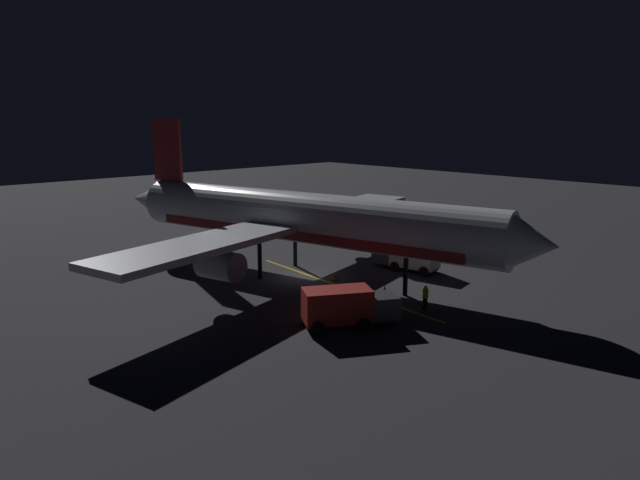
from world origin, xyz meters
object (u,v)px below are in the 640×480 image
catering_truck (409,257)px  baggage_truck (346,307)px  traffic_cone_under_wing (423,302)px  ground_crew_worker (425,297)px  traffic_cone_near_left (334,277)px  traffic_cone_near_right (384,289)px  airliner (297,219)px

catering_truck → baggage_truck: bearing=22.5°
catering_truck → traffic_cone_under_wing: (6.72, 6.60, -1.01)m
baggage_truck → traffic_cone_under_wing: bearing=172.1°
baggage_truck → ground_crew_worker: 6.56m
traffic_cone_under_wing → traffic_cone_near_left: bearing=-89.2°
traffic_cone_near_right → catering_truck: bearing=-157.5°
baggage_truck → traffic_cone_near_right: size_ratio=11.42×
traffic_cone_near_left → traffic_cone_near_right: bearing=97.2°
traffic_cone_near_left → traffic_cone_near_right: 4.95m
baggage_truck → catering_truck: (-13.64, -5.64, -0.04)m
ground_crew_worker → traffic_cone_near_left: bearing=-92.6°
catering_truck → ground_crew_worker: 10.22m
baggage_truck → traffic_cone_near_left: baggage_truck is taller
ground_crew_worker → airliner: bearing=-86.0°
traffic_cone_near_left → traffic_cone_under_wing: (-0.12, 8.93, 0.00)m
traffic_cone_near_left → baggage_truck: bearing=49.6°
airliner → traffic_cone_under_wing: size_ratio=74.35×
traffic_cone_near_left → traffic_cone_under_wing: bearing=90.8°
baggage_truck → traffic_cone_under_wing: 7.06m
baggage_truck → traffic_cone_under_wing: (-6.92, 0.96, -1.05)m
airliner → catering_truck: 10.44m
traffic_cone_under_wing → baggage_truck: bearing=-7.9°
ground_crew_worker → traffic_cone_near_left: 9.53m
catering_truck → traffic_cone_near_left: size_ratio=10.99×
airliner → baggage_truck: (5.48, 11.06, -3.60)m
airliner → traffic_cone_near_left: bearing=112.9°
ground_crew_worker → traffic_cone_under_wing: (-0.55, -0.57, -0.64)m
baggage_truck → catering_truck: 14.76m
traffic_cone_near_right → traffic_cone_under_wing: (0.50, 4.02, 0.00)m
airliner → catering_truck: size_ratio=6.76×
catering_truck → traffic_cone_under_wing: bearing=44.5°
airliner → catering_truck: (-8.16, 5.42, -3.63)m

